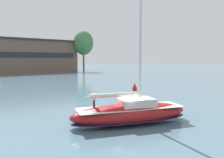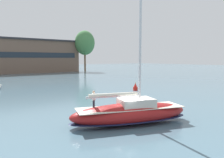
% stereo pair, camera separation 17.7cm
% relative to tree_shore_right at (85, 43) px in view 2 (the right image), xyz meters
% --- Properties ---
extents(ground_plane, '(400.00, 400.00, 0.00)m').
position_rel_tree_shore_right_xyz_m(ground_plane, '(-40.60, -78.98, -14.03)').
color(ground_plane, slate).
extents(waterfront_building, '(47.18, 16.78, 15.08)m').
position_rel_tree_shore_right_xyz_m(waterfront_building, '(-25.64, 9.22, -6.45)').
color(waterfront_building, brown).
rests_on(waterfront_building, ground).
extents(tree_shore_right, '(9.73, 9.73, 20.04)m').
position_rel_tree_shore_right_xyz_m(tree_shore_right, '(0.00, 0.00, 0.00)').
color(tree_shore_right, brown).
rests_on(tree_shore_right, ground).
extents(sailboat_main, '(12.50, 7.09, 16.55)m').
position_rel_tree_shore_right_xyz_m(sailboat_main, '(-40.57, -78.99, -12.91)').
color(sailboat_main, maroon).
rests_on(sailboat_main, ground).
extents(channel_buoy, '(0.92, 0.92, 1.69)m').
position_rel_tree_shore_right_xyz_m(channel_buoy, '(-24.69, -62.72, -13.37)').
color(channel_buoy, red).
rests_on(channel_buoy, ground).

